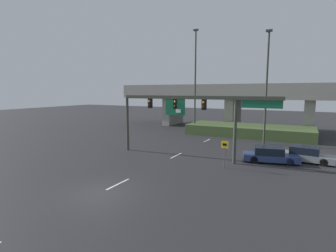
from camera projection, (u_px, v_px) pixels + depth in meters
name	position (u px, v px, depth m)	size (l,w,h in m)	color
ground_plane	(102.00, 192.00, 16.38)	(160.00, 160.00, 0.00)	#262628
lane_markings	(194.00, 147.00, 29.60)	(0.14, 47.26, 0.01)	silver
signal_gantry	(188.00, 108.00, 24.33)	(15.35, 0.44, 5.86)	#383D33
speed_limit_sign	(225.00, 150.00, 21.34)	(0.60, 0.11, 2.32)	#4C4C4C
highway_light_pole_near	(195.00, 80.00, 39.02)	(0.70, 0.36, 15.23)	#383D33
highway_light_pole_far	(267.00, 85.00, 30.50)	(0.70, 0.36, 13.21)	#383D33
overpass_bridge	(233.00, 98.00, 44.23)	(40.38, 7.59, 7.40)	gray
grass_embankment	(249.00, 130.00, 37.37)	(17.08, 6.55, 1.41)	#42562D
parked_sedan_near_right	(270.00, 155.00, 23.33)	(4.97, 2.90, 1.36)	navy
parked_sedan_mid_right	(306.00, 155.00, 23.43)	(4.65, 2.19, 1.36)	gray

